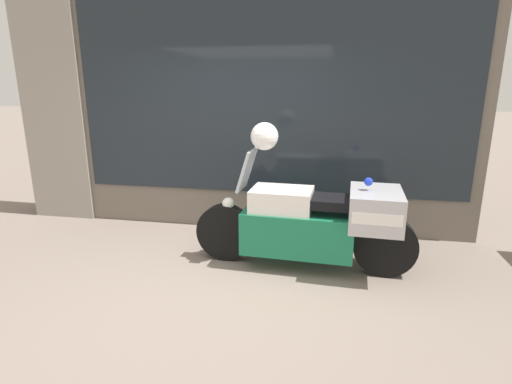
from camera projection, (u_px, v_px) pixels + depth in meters
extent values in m
plane|color=gray|center=(194.00, 287.00, 4.03)|extent=(60.00, 60.00, 0.00)
cube|color=#6B6056|center=(237.00, 88.00, 5.43)|extent=(6.40, 0.40, 3.87)
cube|color=gray|center=(60.00, 88.00, 5.94)|extent=(0.97, 0.55, 3.87)
cube|color=#1E262D|center=(267.00, 84.00, 5.13)|extent=(5.20, 0.02, 2.87)
cube|color=slate|center=(266.00, 206.00, 5.79)|extent=(4.98, 0.30, 0.55)
cube|color=silver|center=(268.00, 139.00, 5.67)|extent=(4.98, 0.02, 1.42)
cube|color=beige|center=(267.00, 88.00, 5.36)|extent=(4.98, 0.30, 0.02)
cube|color=black|center=(137.00, 85.00, 5.69)|extent=(0.18, 0.04, 0.06)
cube|color=#C68E19|center=(200.00, 85.00, 5.52)|extent=(0.18, 0.04, 0.06)
cube|color=#B7B2A8|center=(267.00, 85.00, 5.35)|extent=(0.18, 0.04, 0.06)
cube|color=maroon|center=(338.00, 85.00, 5.18)|extent=(0.18, 0.04, 0.06)
cube|color=#195623|center=(415.00, 85.00, 5.01)|extent=(0.18, 0.04, 0.06)
cube|color=white|center=(187.00, 176.00, 5.83)|extent=(0.19, 0.03, 0.27)
cube|color=orange|center=(350.00, 183.00, 5.42)|extent=(0.19, 0.03, 0.27)
cylinder|color=black|center=(225.00, 232.00, 4.62)|extent=(0.67, 0.17, 0.66)
cylinder|color=black|center=(385.00, 246.00, 4.22)|extent=(0.67, 0.17, 0.66)
cube|color=#19754C|center=(298.00, 231.00, 4.41)|extent=(1.23, 0.60, 0.47)
cube|color=white|center=(282.00, 201.00, 4.36)|extent=(0.68, 0.52, 0.27)
cube|color=black|center=(324.00, 201.00, 4.25)|extent=(0.72, 0.44, 0.10)
cube|color=#B7B7BC|center=(375.00, 208.00, 4.14)|extent=(0.56, 0.76, 0.38)
cube|color=white|center=(375.00, 208.00, 4.14)|extent=(0.51, 0.77, 0.11)
cube|color=#B2BCC6|center=(247.00, 170.00, 4.37)|extent=(0.18, 0.39, 0.45)
sphere|color=white|center=(228.00, 203.00, 4.52)|extent=(0.14, 0.14, 0.14)
sphere|color=blue|center=(369.00, 182.00, 4.09)|extent=(0.09, 0.09, 0.09)
sphere|color=white|center=(264.00, 136.00, 4.22)|extent=(0.30, 0.30, 0.30)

